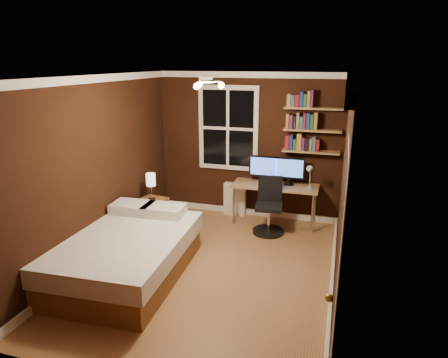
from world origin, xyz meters
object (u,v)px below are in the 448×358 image
(nightstand, at_px, (153,214))
(bedside_lamp, at_px, (151,187))
(bed, at_px, (125,254))
(desk_lamp, at_px, (310,177))
(monitor_left, at_px, (264,169))
(desk, at_px, (275,188))
(monitor_right, at_px, (289,171))
(radiator, at_px, (235,199))
(office_chair, at_px, (269,212))

(nightstand, xyz_separation_m, bedside_lamp, (0.00, 0.00, 0.48))
(bed, xyz_separation_m, desk_lamp, (2.11, 2.17, 0.60))
(monitor_left, bearing_deg, bed, -119.61)
(monitor_left, height_order, desk_lamp, monitor_left)
(desk, distance_m, monitor_right, 0.37)
(radiator, bearing_deg, desk_lamp, -12.19)
(nightstand, height_order, monitor_right, monitor_right)
(bedside_lamp, xyz_separation_m, desk_lamp, (2.43, 0.73, 0.17))
(nightstand, distance_m, bedside_lamp, 0.48)
(bedside_lamp, relative_size, desk, 0.30)
(bedside_lamp, height_order, monitor_left, monitor_left)
(desk, height_order, monitor_right, monitor_right)
(monitor_left, bearing_deg, monitor_right, 0.00)
(bedside_lamp, distance_m, radiator, 1.57)
(radiator, height_order, office_chair, office_chair)
(bed, relative_size, nightstand, 4.14)
(radiator, bearing_deg, nightstand, -138.05)
(bedside_lamp, relative_size, office_chair, 0.48)
(office_chair, bearing_deg, bed, -135.71)
(bedside_lamp, bearing_deg, desk_lamp, 16.68)
(bed, distance_m, desk_lamp, 3.08)
(office_chair, bearing_deg, desk, 81.02)
(radiator, bearing_deg, desk, -13.63)
(monitor_left, bearing_deg, desk, -18.68)
(radiator, bearing_deg, office_chair, -39.07)
(bed, relative_size, monitor_right, 4.23)
(monitor_left, xyz_separation_m, desk_lamp, (0.78, -0.17, -0.01))
(bedside_lamp, relative_size, desk_lamp, 0.99)
(monitor_left, distance_m, office_chair, 0.77)
(monitor_right, bearing_deg, desk, -161.64)
(desk, bearing_deg, office_chair, -92.55)
(bedside_lamp, height_order, desk_lamp, desk_lamp)
(desk, distance_m, monitor_left, 0.37)
(bedside_lamp, height_order, monitor_right, monitor_right)
(desk, relative_size, office_chair, 1.57)
(bed, xyz_separation_m, nightstand, (-0.32, 1.44, -0.04))
(bed, bearing_deg, office_chair, 48.00)
(bedside_lamp, relative_size, monitor_right, 0.86)
(bed, relative_size, monitor_left, 4.23)
(monitor_left, relative_size, office_chair, 0.55)
(bedside_lamp, distance_m, monitor_left, 1.89)
(monitor_right, bearing_deg, nightstand, -156.55)
(bedside_lamp, bearing_deg, desk, 24.02)
(nightstand, distance_m, office_chair, 1.90)
(bed, height_order, desk, bed)
(bed, height_order, desk_lamp, desk_lamp)
(nightstand, distance_m, radiator, 1.51)
(nightstand, relative_size, monitor_right, 1.02)
(monitor_right, distance_m, desk_lamp, 0.39)
(radiator, relative_size, desk, 0.41)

